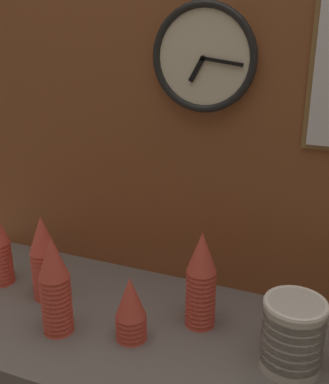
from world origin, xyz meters
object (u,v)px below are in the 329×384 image
at_px(cup_stack_center_left, 55,286).
at_px(cup_stack_center_right, 201,280).
at_px(cup_stack_center, 131,308).
at_px(bowl_stack_right, 293,333).
at_px(cup_stack_left, 44,258).
at_px(wall_clock, 204,58).

bearing_deg(cup_stack_center_left, cup_stack_center_right, 26.37).
distance_m(cup_stack_center, bowl_stack_right, 0.38).
bearing_deg(bowl_stack_right, cup_stack_left, 177.37).
bearing_deg(bowl_stack_right, cup_stack_center_left, -171.16).
height_order(cup_stack_center_left, cup_stack_center_right, same).
relative_size(cup_stack_left, bowl_stack_right, 1.45).
height_order(cup_stack_center_right, bowl_stack_right, cup_stack_center_right).
height_order(cup_stack_center_left, cup_stack_left, cup_stack_center_left).
distance_m(cup_stack_center_left, cup_stack_center_right, 0.36).
bearing_deg(cup_stack_center_left, cup_stack_center, 12.72).
bearing_deg(wall_clock, bowl_stack_right, -39.70).
distance_m(cup_stack_left, bowl_stack_right, 0.68).
relative_size(cup_stack_center_left, cup_stack_center_right, 1.00).
bearing_deg(cup_stack_left, bowl_stack_right, -2.63).
distance_m(cup_stack_center_left, wall_clock, 0.67).
height_order(cup_stack_center, wall_clock, wall_clock).
height_order(cup_stack_center, bowl_stack_right, same).
xyz_separation_m(cup_stack_center_left, cup_stack_center, (0.18, 0.04, -0.04)).
height_order(cup_stack_left, cup_stack_center_right, cup_stack_center_right).
bearing_deg(cup_stack_center, cup_stack_center_right, 40.45).
bearing_deg(cup_stack_left, cup_stack_center_right, 5.43).
relative_size(cup_stack_center, cup_stack_center_right, 0.65).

